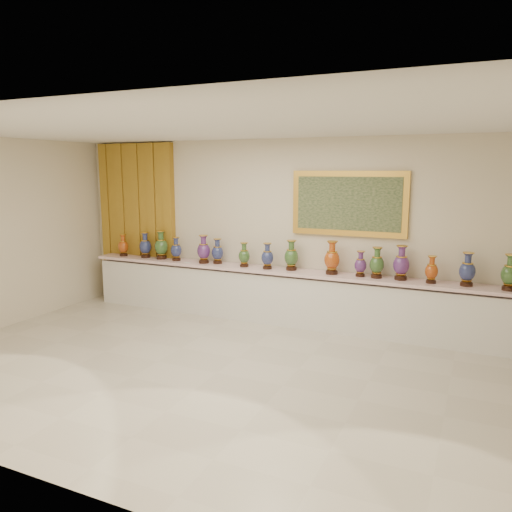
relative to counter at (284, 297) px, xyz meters
The scene contains 20 objects.
ground 2.31m from the counter, 90.00° to the right, with size 8.00×8.00×0.00m, color beige.
room 2.65m from the counter, behind, with size 8.00×8.00×8.00m.
counter is the anchor object (origin of this frame).
vase_0 3.28m from the counter, behind, with size 0.24×0.24×0.41m.
vase_1 2.81m from the counter, behind, with size 0.26×0.26×0.47m.
vase_2 2.48m from the counter, behind, with size 0.32×0.32×0.51m.
vase_3 2.14m from the counter, behind, with size 0.21×0.21×0.42m.
vase_4 1.62m from the counter, behind, with size 0.30×0.30×0.49m.
vase_5 1.40m from the counter, behind, with size 0.22×0.22×0.43m.
vase_6 0.95m from the counter, behind, with size 0.19×0.19×0.41m.
vase_7 0.71m from the counter, 168.08° to the right, with size 0.25×0.25×0.43m.
vase_8 0.69m from the counter, ahead, with size 0.29×0.29×0.49m.
vase_9 1.06m from the counter, ahead, with size 0.29×0.29×0.52m.
vase_10 1.40m from the counter, ahead, with size 0.20×0.20×0.39m.
vase_11 1.64m from the counter, ahead, with size 0.26×0.26×0.47m.
vase_12 1.97m from the counter, ahead, with size 0.25×0.25×0.51m.
vase_13 2.36m from the counter, ahead, with size 0.24×0.24×0.40m.
vase_14 2.82m from the counter, ahead, with size 0.26×0.26×0.47m.
vase_15 3.34m from the counter, ahead, with size 0.27×0.27×0.49m.
label_card 1.82m from the counter, behind, with size 0.10×0.06×0.00m, color white.
Camera 1 is at (2.89, -5.14, 2.51)m, focal length 35.00 mm.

